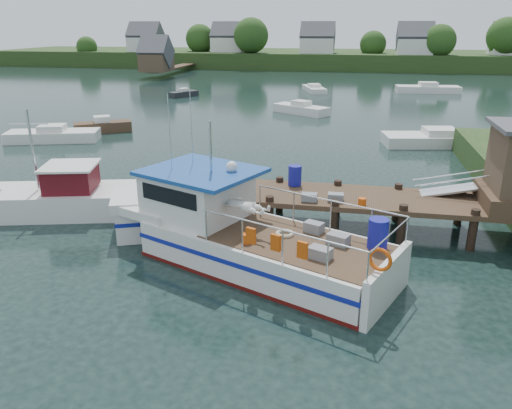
% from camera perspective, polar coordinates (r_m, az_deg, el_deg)
% --- Properties ---
extents(ground_plane, '(160.00, 160.00, 0.00)m').
position_cam_1_polar(ground_plane, '(20.91, 3.49, -2.16)').
color(ground_plane, black).
extents(far_shore, '(140.00, 42.55, 9.22)m').
position_cam_1_polar(far_shore, '(101.79, 10.16, 16.35)').
color(far_shore, '#29411A').
rests_on(far_shore, ground).
extents(dock, '(16.60, 3.00, 4.78)m').
position_cam_1_polar(dock, '(20.43, 22.05, 2.51)').
color(dock, '#473221').
rests_on(dock, ground).
extents(lobster_boat, '(11.48, 7.15, 5.72)m').
position_cam_1_polar(lobster_boat, '(17.49, -2.90, -3.00)').
color(lobster_boat, silver).
rests_on(lobster_boat, ground).
extents(work_boat, '(8.71, 4.43, 4.58)m').
position_cam_1_polar(work_boat, '(23.48, -22.37, 0.72)').
color(work_boat, silver).
rests_on(work_boat, ground).
extents(moored_rowboat, '(4.37, 3.43, 1.23)m').
position_cam_1_polar(moored_rowboat, '(40.68, -17.12, 8.56)').
color(moored_rowboat, '#473221').
rests_on(moored_rowboat, ground).
extents(moored_far, '(7.66, 3.21, 1.27)m').
position_cam_1_polar(moored_far, '(65.76, 19.03, 12.40)').
color(moored_far, silver).
rests_on(moored_far, ground).
extents(moored_a, '(6.63, 3.89, 1.16)m').
position_cam_1_polar(moored_a, '(38.60, -22.19, 7.36)').
color(moored_a, silver).
rests_on(moored_a, ground).
extents(moored_b, '(5.58, 4.51, 1.20)m').
position_cam_1_polar(moored_b, '(47.43, 5.17, 10.84)').
color(moored_b, silver).
rests_on(moored_b, ground).
extents(moored_c, '(7.88, 3.94, 1.19)m').
position_cam_1_polar(moored_c, '(36.70, 20.21, 7.04)').
color(moored_c, silver).
rests_on(moored_c, ground).
extents(moored_d, '(3.55, 5.90, 0.95)m').
position_cam_1_polar(moored_d, '(63.76, 6.66, 13.01)').
color(moored_d, silver).
rests_on(moored_d, ground).
extents(moored_e, '(2.93, 3.58, 0.97)m').
position_cam_1_polar(moored_e, '(59.36, -8.28, 12.44)').
color(moored_e, black).
rests_on(moored_e, ground).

